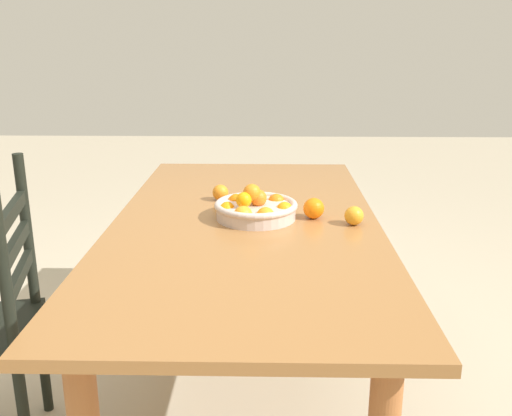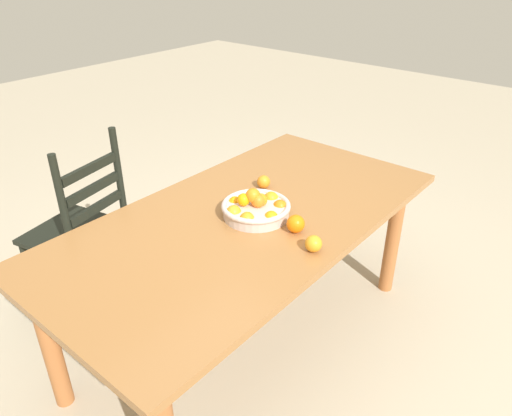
% 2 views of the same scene
% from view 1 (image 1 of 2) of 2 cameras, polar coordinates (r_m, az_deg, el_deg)
% --- Properties ---
extents(ground_plane, '(12.00, 12.00, 0.00)m').
position_cam_1_polar(ground_plane, '(2.42, -0.94, -17.78)').
color(ground_plane, '#B2A68D').
extents(dining_table, '(1.90, 0.97, 0.73)m').
position_cam_1_polar(dining_table, '(2.13, -1.03, -3.63)').
color(dining_table, '#976436').
rests_on(dining_table, ground).
extents(fruit_bowl, '(0.31, 0.31, 0.13)m').
position_cam_1_polar(fruit_bowl, '(2.11, -0.03, 0.02)').
color(fruit_bowl, beige).
rests_on(fruit_bowl, dining_table).
extents(orange_loose_0, '(0.07, 0.07, 0.07)m').
position_cam_1_polar(orange_loose_0, '(2.07, 9.74, -0.76)').
color(orange_loose_0, orange).
rests_on(orange_loose_0, dining_table).
extents(orange_loose_1, '(0.08, 0.08, 0.08)m').
position_cam_1_polar(orange_loose_1, '(2.12, 5.77, -0.03)').
color(orange_loose_1, orange).
rests_on(orange_loose_1, dining_table).
extents(orange_loose_2, '(0.07, 0.07, 0.07)m').
position_cam_1_polar(orange_loose_2, '(2.35, -3.56, 1.55)').
color(orange_loose_2, orange).
rests_on(orange_loose_2, dining_table).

